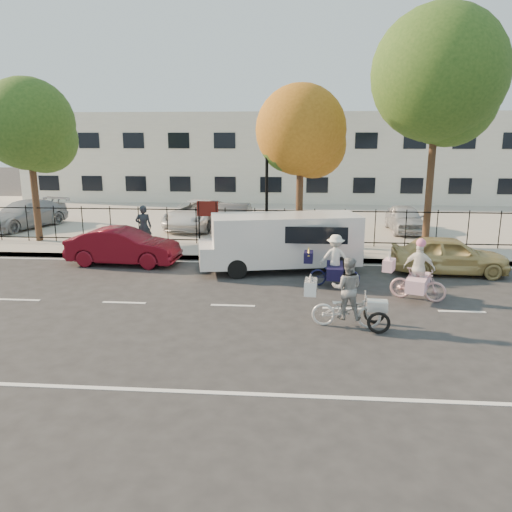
# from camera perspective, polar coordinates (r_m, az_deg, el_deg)

# --- Properties ---
(ground) EXTENTS (120.00, 120.00, 0.00)m
(ground) POSITION_cam_1_polar(r_m,az_deg,el_deg) (13.50, -2.66, -5.69)
(ground) COLOR #333334
(road_markings) EXTENTS (60.00, 9.52, 0.01)m
(road_markings) POSITION_cam_1_polar(r_m,az_deg,el_deg) (13.50, -2.66, -5.67)
(road_markings) COLOR silver
(road_markings) RESTS_ON ground
(curb) EXTENTS (60.00, 0.10, 0.15)m
(curb) POSITION_cam_1_polar(r_m,az_deg,el_deg) (18.30, -0.69, -0.30)
(curb) COLOR #A8A399
(curb) RESTS_ON ground
(sidewalk) EXTENTS (60.00, 2.20, 0.15)m
(sidewalk) POSITION_cam_1_polar(r_m,az_deg,el_deg) (19.32, -0.41, 0.44)
(sidewalk) COLOR #A8A399
(sidewalk) RESTS_ON ground
(parking_lot) EXTENTS (60.00, 15.60, 0.15)m
(parking_lot) POSITION_cam_1_polar(r_m,az_deg,el_deg) (28.04, 1.17, 4.52)
(parking_lot) COLOR #A8A399
(parking_lot) RESTS_ON ground
(iron_fence) EXTENTS (58.00, 0.06, 1.50)m
(iron_fence) POSITION_cam_1_polar(r_m,az_deg,el_deg) (20.23, -0.14, 3.42)
(iron_fence) COLOR black
(iron_fence) RESTS_ON sidewalk
(building) EXTENTS (34.00, 10.00, 6.00)m
(building) POSITION_cam_1_polar(r_m,az_deg,el_deg) (37.71, 2.12, 11.27)
(building) COLOR silver
(building) RESTS_ON ground
(lamppost) EXTENTS (0.36, 0.36, 4.33)m
(lamppost) POSITION_cam_1_polar(r_m,az_deg,el_deg) (19.53, 1.24, 9.60)
(lamppost) COLOR black
(lamppost) RESTS_ON sidewalk
(street_sign) EXTENTS (0.85, 0.06, 1.80)m
(street_sign) POSITION_cam_1_polar(r_m,az_deg,el_deg) (19.99, -5.55, 4.73)
(street_sign) COLOR black
(street_sign) RESTS_ON sidewalk
(zebra_trike) EXTENTS (1.99, 0.81, 1.70)m
(zebra_trike) POSITION_cam_1_polar(r_m,az_deg,el_deg) (12.03, 10.34, -5.02)
(zebra_trike) COLOR white
(zebra_trike) RESTS_ON ground
(unicorn_bike) EXTENTS (1.77, 1.29, 1.75)m
(unicorn_bike) POSITION_cam_1_polar(r_m,az_deg,el_deg) (14.47, 17.95, -2.35)
(unicorn_bike) COLOR beige
(unicorn_bike) RESTS_ON ground
(bull_bike) EXTENTS (1.73, 1.19, 1.60)m
(bull_bike) POSITION_cam_1_polar(r_m,az_deg,el_deg) (15.22, 8.91, -1.11)
(bull_bike) COLOR #101336
(bull_bike) RESTS_ON ground
(white_van) EXTENTS (5.64, 2.79, 1.90)m
(white_van) POSITION_cam_1_polar(r_m,az_deg,el_deg) (16.80, 3.02, 1.84)
(white_van) COLOR white
(white_van) RESTS_ON ground
(red_sedan) EXTENTS (4.01, 1.63, 1.30)m
(red_sedan) POSITION_cam_1_polar(r_m,az_deg,el_deg) (18.27, -14.90, 1.06)
(red_sedan) COLOR #5B0A15
(red_sedan) RESTS_ON ground
(gold_sedan) EXTENTS (3.77, 1.62, 1.27)m
(gold_sedan) POSITION_cam_1_polar(r_m,az_deg,el_deg) (17.62, 21.18, 0.11)
(gold_sedan) COLOR tan
(gold_sedan) RESTS_ON ground
(pedestrian) EXTENTS (0.70, 0.54, 1.70)m
(pedestrian) POSITION_cam_1_polar(r_m,az_deg,el_deg) (20.01, -12.72, 3.26)
(pedestrian) COLOR black
(pedestrian) RESTS_ON sidewalk
(lot_car_a) EXTENTS (3.16, 4.84, 1.30)m
(lot_car_a) POSITION_cam_1_polar(r_m,az_deg,el_deg) (26.48, -24.93, 4.33)
(lot_car_a) COLOR #A1A3A8
(lot_car_a) RESTS_ON parking_lot
(lot_car_b) EXTENTS (3.10, 5.12, 1.33)m
(lot_car_b) POSITION_cam_1_polar(r_m,az_deg,el_deg) (24.23, -6.64, 4.79)
(lot_car_b) COLOR white
(lot_car_b) RESTS_ON parking_lot
(lot_car_c) EXTENTS (1.42, 3.98, 1.31)m
(lot_car_c) POSITION_cam_1_polar(r_m,az_deg,el_deg) (22.74, -2.62, 4.27)
(lot_car_c) COLOR #4B4D52
(lot_car_c) RESTS_ON parking_lot
(lot_car_d) EXTENTS (1.46, 3.57, 1.21)m
(lot_car_d) POSITION_cam_1_polar(r_m,az_deg,el_deg) (24.05, 16.66, 4.11)
(lot_car_d) COLOR #B8BBC0
(lot_car_d) RESTS_ON parking_lot
(tree_west) EXTENTS (3.71, 3.70, 6.78)m
(tree_west) POSITION_cam_1_polar(r_m,az_deg,el_deg) (22.68, -24.18, 13.12)
(tree_west) COLOR #442D1D
(tree_west) RESTS_ON ground
(tree_mid) EXTENTS (3.55, 3.52, 6.45)m
(tree_mid) POSITION_cam_1_polar(r_m,az_deg,el_deg) (20.01, 5.55, 13.64)
(tree_mid) COLOR #442D1D
(tree_mid) RESTS_ON ground
(tree_east) EXTENTS (5.03, 5.03, 9.23)m
(tree_east) POSITION_cam_1_polar(r_m,az_deg,el_deg) (21.02, 20.43, 18.22)
(tree_east) COLOR #442D1D
(tree_east) RESTS_ON ground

